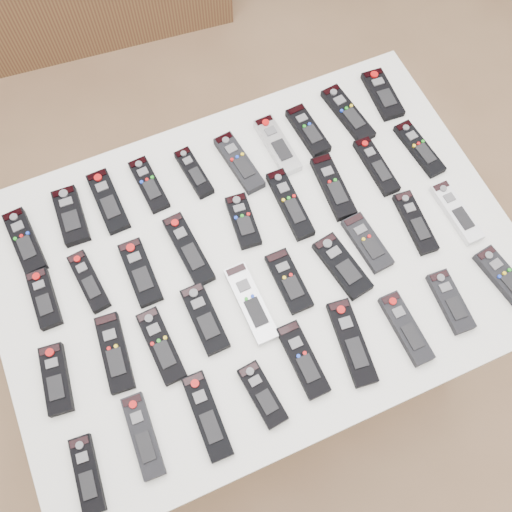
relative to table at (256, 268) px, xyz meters
name	(u,v)px	position (x,y,z in m)	size (l,w,h in m)	color
ground	(279,344)	(0.07, -0.04, -0.72)	(4.00, 4.00, 0.00)	#836042
table	(256,268)	(0.00, 0.00, 0.00)	(1.25, 0.88, 0.78)	white
remote_0	(25,242)	(-0.50, 0.26, 0.07)	(0.05, 0.18, 0.02)	black
remote_1	(71,216)	(-0.38, 0.29, 0.07)	(0.06, 0.16, 0.02)	black
remote_2	(108,201)	(-0.28, 0.29, 0.07)	(0.06, 0.18, 0.02)	black
remote_3	(149,185)	(-0.17, 0.30, 0.07)	(0.05, 0.16, 0.02)	black
remote_4	(194,173)	(-0.05, 0.28, 0.07)	(0.04, 0.15, 0.02)	black
remote_5	(239,163)	(0.07, 0.26, 0.07)	(0.05, 0.18, 0.02)	black
remote_6	(277,145)	(0.18, 0.27, 0.07)	(0.05, 0.18, 0.02)	#B7B7BC
remote_7	(308,131)	(0.27, 0.28, 0.07)	(0.05, 0.16, 0.02)	black
remote_8	(348,114)	(0.40, 0.29, 0.07)	(0.05, 0.19, 0.02)	black
remote_9	(382,94)	(0.51, 0.31, 0.07)	(0.06, 0.16, 0.02)	black
remote_10	(44,299)	(-0.50, 0.10, 0.07)	(0.05, 0.14, 0.02)	black
remote_11	(89,281)	(-0.39, 0.10, 0.07)	(0.04, 0.16, 0.02)	black
remote_12	(140,272)	(-0.27, 0.08, 0.07)	(0.06, 0.17, 0.02)	black
remote_13	(189,250)	(-0.14, 0.08, 0.07)	(0.05, 0.19, 0.02)	black
remote_14	(243,221)	(0.01, 0.10, 0.07)	(0.05, 0.14, 0.02)	black
remote_15	(290,204)	(0.14, 0.10, 0.07)	(0.05, 0.20, 0.02)	black
remote_16	(333,187)	(0.26, 0.10, 0.07)	(0.05, 0.18, 0.02)	black
remote_17	(376,166)	(0.39, 0.11, 0.07)	(0.04, 0.17, 0.02)	black
remote_18	(419,149)	(0.52, 0.11, 0.07)	(0.05, 0.17, 0.02)	black
remote_19	(56,379)	(-0.52, -0.09, 0.07)	(0.05, 0.15, 0.02)	black
remote_20	(115,353)	(-0.38, -0.09, 0.07)	(0.05, 0.18, 0.02)	black
remote_21	(161,346)	(-0.28, -0.11, 0.07)	(0.05, 0.18, 0.02)	black
remote_22	(205,319)	(-0.17, -0.09, 0.07)	(0.06, 0.17, 0.02)	black
remote_23	(251,303)	(-0.06, -0.10, 0.07)	(0.05, 0.20, 0.02)	#B7B7BC
remote_24	(289,281)	(0.05, -0.09, 0.07)	(0.06, 0.16, 0.02)	black
remote_25	(342,266)	(0.18, -0.10, 0.07)	(0.06, 0.17, 0.02)	black
remote_26	(367,243)	(0.26, -0.07, 0.07)	(0.06, 0.15, 0.02)	black
remote_27	(415,223)	(0.40, -0.07, 0.07)	(0.05, 0.17, 0.02)	black
remote_28	(456,212)	(0.51, -0.09, 0.07)	(0.05, 0.18, 0.02)	silver
remote_29	(87,475)	(-0.52, -0.31, 0.07)	(0.05, 0.16, 0.02)	black
remote_30	(143,436)	(-0.38, -0.28, 0.07)	(0.05, 0.18, 0.02)	black
remote_31	(207,416)	(-0.24, -0.30, 0.07)	(0.05, 0.19, 0.02)	black
remote_32	(262,395)	(-0.12, -0.30, 0.07)	(0.05, 0.14, 0.02)	black
remote_33	(303,360)	(0.00, -0.27, 0.07)	(0.05, 0.17, 0.02)	black
remote_34	(352,342)	(0.12, -0.28, 0.07)	(0.05, 0.20, 0.02)	black
remote_35	(406,328)	(0.24, -0.30, 0.07)	(0.05, 0.17, 0.02)	black
remote_36	(450,302)	(0.37, -0.28, 0.07)	(0.05, 0.15, 0.02)	black
remote_37	(504,278)	(0.52, -0.29, 0.07)	(0.05, 0.17, 0.02)	black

